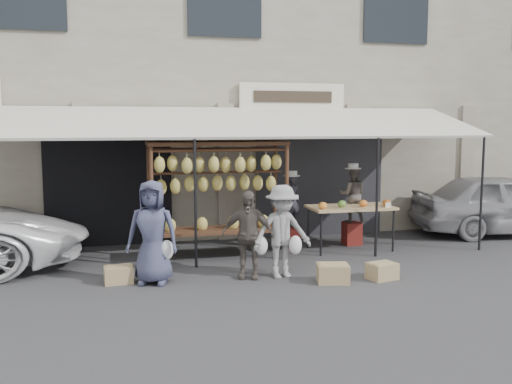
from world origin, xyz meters
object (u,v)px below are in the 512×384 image
at_px(crate_near_a, 333,273).
at_px(crate_near_b, 382,271).
at_px(banana_rack, 218,177).
at_px(customer_right, 282,232).
at_px(customer_mid, 248,235).
at_px(produce_table, 351,208).
at_px(vendor_right, 353,195).
at_px(customer_left, 152,232).
at_px(vendor_left, 292,201).
at_px(crate_far, 119,275).
at_px(sedan, 506,204).

height_order(crate_near_a, crate_near_b, crate_near_a).
relative_size(banana_rack, customer_right, 1.67).
bearing_deg(banana_rack, customer_mid, -80.52).
height_order(produce_table, vendor_right, vendor_right).
height_order(produce_table, customer_left, customer_left).
bearing_deg(customer_mid, customer_right, 8.81).
distance_m(banana_rack, produce_table, 2.84).
distance_m(vendor_right, crate_near_a, 3.16).
bearing_deg(customer_mid, customer_left, -162.88).
distance_m(vendor_left, crate_near_b, 2.83).
xyz_separation_m(banana_rack, crate_far, (-1.86, -1.23, -1.44)).
relative_size(vendor_left, crate_near_a, 2.21).
xyz_separation_m(vendor_right, crate_near_b, (-0.60, -2.64, -0.94)).
bearing_deg(sedan, customer_left, 114.03).
relative_size(customer_right, crate_far, 3.45).
bearing_deg(customer_left, customer_mid, 14.98).
bearing_deg(produce_table, crate_far, -163.82).
height_order(vendor_right, crate_near_a, vendor_right).
height_order(banana_rack, vendor_left, banana_rack).
distance_m(banana_rack, customer_mid, 1.68).
relative_size(customer_left, crate_near_a, 3.33).
bearing_deg(produce_table, sedan, 9.06).
height_order(customer_left, crate_near_a, customer_left).
relative_size(crate_near_a, crate_near_b, 1.11).
bearing_deg(sedan, vendor_left, 101.88).
bearing_deg(customer_left, sedan, 31.51).
bearing_deg(vendor_right, crate_near_a, 80.68).
height_order(customer_right, crate_far, customer_right).
bearing_deg(customer_right, crate_near_a, -40.97).
bearing_deg(crate_near_b, produce_table, 80.32).
bearing_deg(customer_mid, crate_near_a, -6.95).
bearing_deg(vendor_right, vendor_left, 22.01).
distance_m(customer_right, crate_near_a, 1.08).
distance_m(produce_table, sedan, 4.19).
relative_size(customer_right, sedan, 0.37).
xyz_separation_m(customer_right, sedan, (6.08, 2.30, -0.06)).
xyz_separation_m(vendor_left, vendor_right, (1.36, 0.05, 0.09)).
relative_size(customer_left, customer_mid, 1.14).
relative_size(produce_table, customer_right, 1.09).
xyz_separation_m(produce_table, crate_near_a, (-1.24, -2.16, -0.71)).
bearing_deg(banana_rack, customer_right, -62.39).
height_order(banana_rack, crate_far, banana_rack).
distance_m(produce_table, vendor_right, 0.57).
bearing_deg(crate_far, crate_near_a, -13.72).
bearing_deg(crate_near_b, sedan, 32.10).
bearing_deg(vendor_left, crate_near_b, 92.64).
height_order(banana_rack, produce_table, banana_rack).
bearing_deg(customer_right, sedan, 15.89).
bearing_deg(vendor_right, customer_left, 44.49).
relative_size(customer_mid, crate_far, 3.25).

